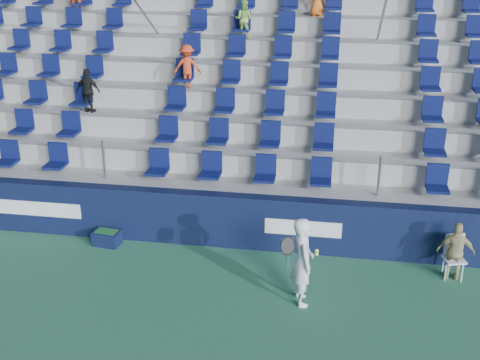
{
  "coord_description": "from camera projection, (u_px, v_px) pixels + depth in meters",
  "views": [
    {
      "loc": [
        2.0,
        -8.27,
        6.33
      ],
      "look_at": [
        0.2,
        2.8,
        1.7
      ],
      "focal_mm": 45.0,
      "sensor_mm": 36.0,
      "label": 1
    }
  ],
  "objects": [
    {
      "name": "grandstand",
      "position": [
        264.0,
        93.0,
        16.96
      ],
      "size": [
        24.0,
        8.17,
        6.63
      ],
      "color": "#9E9E99",
      "rests_on": "ground"
    },
    {
      "name": "ball_bin",
      "position": [
        107.0,
        237.0,
        13.1
      ],
      "size": [
        0.62,
        0.45,
        0.32
      ],
      "color": "#0E1536",
      "rests_on": "ground"
    },
    {
      "name": "line_judge_chair",
      "position": [
        454.0,
        253.0,
        11.81
      ],
      "size": [
        0.47,
        0.48,
        0.88
      ],
      "color": "white",
      "rests_on": "ground"
    },
    {
      "name": "sponsor_wall",
      "position": [
        234.0,
        221.0,
        12.9
      ],
      "size": [
        24.0,
        0.32,
        1.2
      ],
      "color": "#0E1535",
      "rests_on": "ground"
    },
    {
      "name": "ground",
      "position": [
        202.0,
        333.0,
        10.26
      ],
      "size": [
        70.0,
        70.0,
        0.0
      ],
      "primitive_type": "plane",
      "color": "#2F6F4B",
      "rests_on": "ground"
    },
    {
      "name": "tennis_player",
      "position": [
        302.0,
        261.0,
        10.8
      ],
      "size": [
        0.69,
        0.71,
        1.71
      ],
      "color": "white",
      "rests_on": "ground"
    },
    {
      "name": "line_judge",
      "position": [
        456.0,
        252.0,
        11.64
      ],
      "size": [
        0.74,
        0.36,
        1.21
      ],
      "primitive_type": "imported",
      "rotation": [
        0.0,
        0.0,
        3.05
      ],
      "color": "tan",
      "rests_on": "ground"
    }
  ]
}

